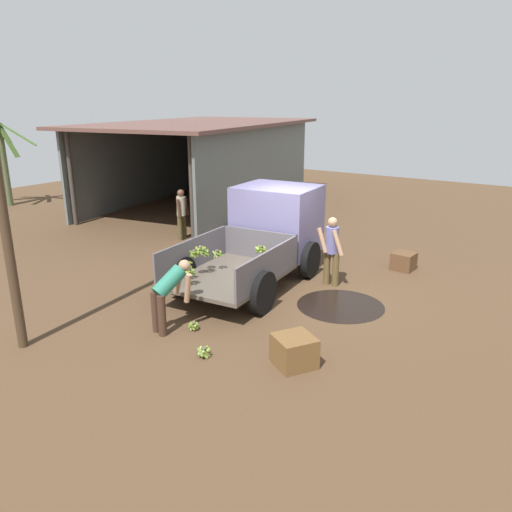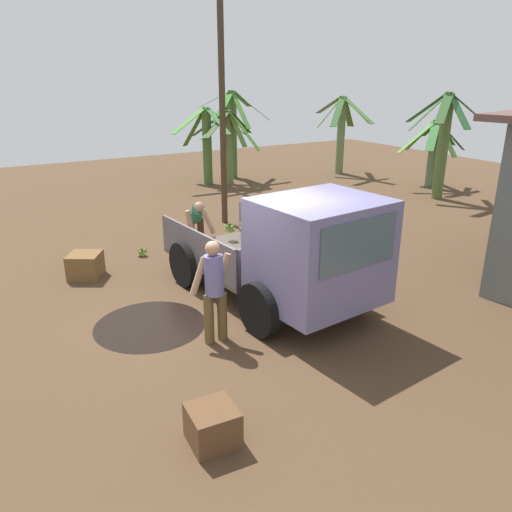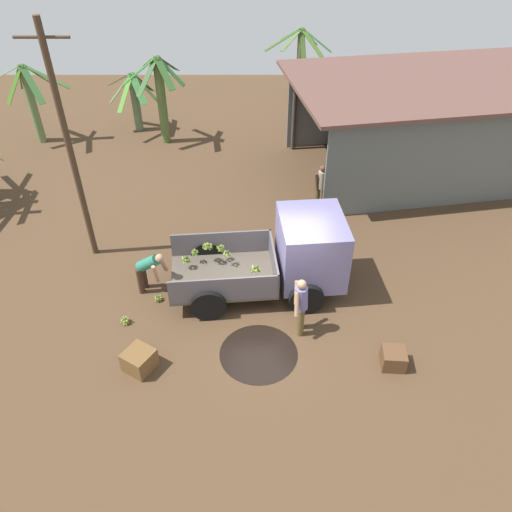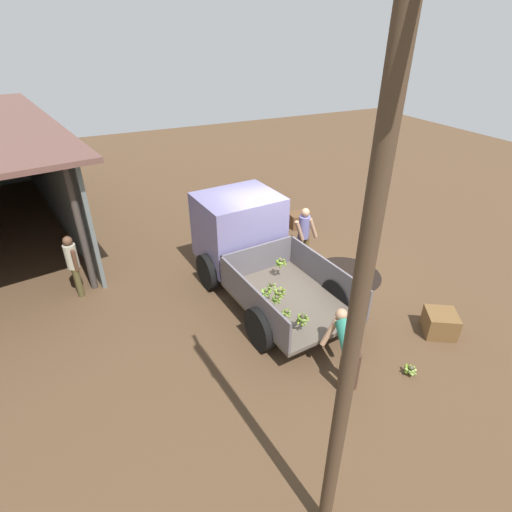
# 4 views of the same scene
# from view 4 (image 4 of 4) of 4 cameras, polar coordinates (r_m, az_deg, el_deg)

# --- Properties ---
(ground) EXTENTS (36.00, 36.00, 0.00)m
(ground) POSITION_cam_4_polar(r_m,az_deg,el_deg) (10.24, 4.40, -3.35)
(ground) COLOR #4E3824
(mud_patch_0) EXTENTS (1.84, 1.84, 0.01)m
(mud_patch_0) POSITION_cam_4_polar(r_m,az_deg,el_deg) (10.65, 12.64, -2.62)
(mud_patch_0) COLOR black
(mud_patch_0) RESTS_ON ground
(cargo_truck) EXTENTS (4.60, 2.53, 2.12)m
(cargo_truck) POSITION_cam_4_polar(r_m,az_deg,el_deg) (9.70, -1.42, 2.43)
(cargo_truck) COLOR brown
(cargo_truck) RESTS_ON ground
(utility_pole) EXTENTS (1.25, 0.16, 6.44)m
(utility_pole) POSITION_cam_4_polar(r_m,az_deg,el_deg) (3.71, 13.95, -9.91)
(utility_pole) COLOR #443121
(utility_pole) RESTS_ON ground
(person_foreground_visitor) EXTENTS (0.34, 0.69, 1.63)m
(person_foreground_visitor) POSITION_cam_4_polar(r_m,az_deg,el_deg) (10.52, 6.84, 3.17)
(person_foreground_visitor) COLOR brown
(person_foreground_visitor) RESTS_ON ground
(person_worker_loading) EXTENTS (0.82, 0.65, 1.31)m
(person_worker_loading) POSITION_cam_4_polar(r_m,az_deg,el_deg) (7.31, 12.79, -12.46)
(person_worker_loading) COLOR #402A1E
(person_worker_loading) RESTS_ON ground
(person_bystander_near_shed) EXTENTS (0.58, 0.32, 1.56)m
(person_bystander_near_shed) POSITION_cam_4_polar(r_m,az_deg,el_deg) (10.15, -24.64, -0.93)
(person_bystander_near_shed) COLOR #4D4425
(person_bystander_near_shed) RESTS_ON ground
(banana_bunch_on_ground_0) EXTENTS (0.21, 0.21, 0.17)m
(banana_bunch_on_ground_0) POSITION_cam_4_polar(r_m,az_deg,el_deg) (8.09, 13.43, -14.22)
(banana_bunch_on_ground_0) COLOR brown
(banana_bunch_on_ground_0) RESTS_ON ground
(banana_bunch_on_ground_1) EXTENTS (0.26, 0.24, 0.20)m
(banana_bunch_on_ground_1) POSITION_cam_4_polar(r_m,az_deg,el_deg) (8.20, 21.19, -14.93)
(banana_bunch_on_ground_1) COLOR brown
(banana_bunch_on_ground_1) RESTS_ON ground
(wooden_crate_0) EXTENTS (0.84, 0.84, 0.50)m
(wooden_crate_0) POSITION_cam_4_polar(r_m,az_deg,el_deg) (9.27, 24.80, -8.71)
(wooden_crate_0) COLOR brown
(wooden_crate_0) RESTS_ON ground
(wooden_crate_1) EXTENTS (0.56, 0.56, 0.44)m
(wooden_crate_1) POSITION_cam_4_polar(r_m,az_deg,el_deg) (12.88, 5.90, 5.14)
(wooden_crate_1) COLOR brown
(wooden_crate_1) RESTS_ON ground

